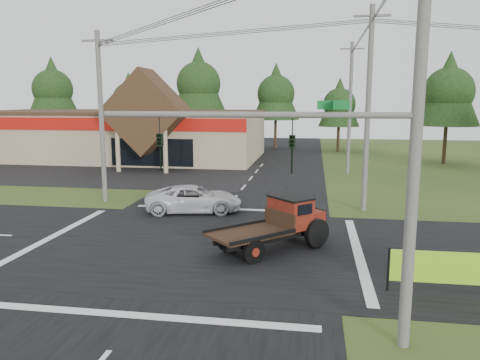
# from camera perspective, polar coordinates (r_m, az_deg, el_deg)

# --- Properties ---
(ground) EXTENTS (120.00, 120.00, 0.00)m
(ground) POSITION_cam_1_polar(r_m,az_deg,el_deg) (21.05, -5.34, -7.93)
(ground) COLOR #2D4518
(ground) RESTS_ON ground
(road_ns) EXTENTS (12.00, 120.00, 0.02)m
(road_ns) POSITION_cam_1_polar(r_m,az_deg,el_deg) (21.04, -5.34, -7.90)
(road_ns) COLOR black
(road_ns) RESTS_ON ground
(road_ew) EXTENTS (120.00, 12.00, 0.02)m
(road_ew) POSITION_cam_1_polar(r_m,az_deg,el_deg) (21.04, -5.34, -7.90)
(road_ew) COLOR black
(road_ew) RESTS_ON ground
(parking_apron) EXTENTS (28.00, 14.00, 0.02)m
(parking_apron) POSITION_cam_1_polar(r_m,az_deg,el_deg) (43.34, -17.16, 0.87)
(parking_apron) COLOR black
(parking_apron) RESTS_ON ground
(cvs_building) EXTENTS (30.40, 18.20, 9.19)m
(cvs_building) POSITION_cam_1_polar(r_m,az_deg,el_deg) (53.32, -13.97, 5.59)
(cvs_building) COLOR tan
(cvs_building) RESTS_ON ground
(traffic_signal_mast) EXTENTS (8.12, 0.24, 7.00)m
(traffic_signal_mast) POSITION_cam_1_polar(r_m,az_deg,el_deg) (12.09, 12.55, 0.24)
(traffic_signal_mast) COLOR #595651
(traffic_signal_mast) RESTS_ON ground
(utility_pole_nr) EXTENTS (2.00, 0.30, 11.00)m
(utility_pole_nr) POSITION_cam_1_polar(r_m,az_deg,el_deg) (12.18, 20.72, 5.66)
(utility_pole_nr) COLOR #595651
(utility_pole_nr) RESTS_ON ground
(utility_pole_nw) EXTENTS (2.00, 0.30, 10.50)m
(utility_pole_nw) POSITION_cam_1_polar(r_m,az_deg,el_deg) (30.38, -16.57, 7.48)
(utility_pole_nw) COLOR #595651
(utility_pole_nw) RESTS_ON ground
(utility_pole_ne) EXTENTS (2.00, 0.30, 11.50)m
(utility_pole_ne) POSITION_cam_1_polar(r_m,az_deg,el_deg) (27.57, 15.34, 8.40)
(utility_pole_ne) COLOR #595651
(utility_pole_ne) RESTS_ON ground
(utility_pole_n) EXTENTS (2.00, 0.30, 11.20)m
(utility_pole_n) POSITION_cam_1_polar(r_m,az_deg,el_deg) (41.52, 13.25, 8.61)
(utility_pole_n) COLOR #595651
(utility_pole_n) RESTS_ON ground
(tree_row_a) EXTENTS (6.72, 6.72, 12.12)m
(tree_row_a) POSITION_cam_1_polar(r_m,az_deg,el_deg) (69.00, -21.89, 10.45)
(tree_row_a) COLOR #332316
(tree_row_a) RESTS_ON ground
(tree_row_b) EXTENTS (5.60, 5.60, 10.10)m
(tree_row_b) POSITION_cam_1_polar(r_m,az_deg,el_deg) (66.32, -13.36, 9.77)
(tree_row_b) COLOR #332316
(tree_row_b) RESTS_ON ground
(tree_row_c) EXTENTS (7.28, 7.28, 13.13)m
(tree_row_c) POSITION_cam_1_polar(r_m,az_deg,el_deg) (62.30, -5.07, 11.87)
(tree_row_c) COLOR #332316
(tree_row_c) RESTS_ON ground
(tree_row_d) EXTENTS (6.16, 6.16, 11.11)m
(tree_row_d) POSITION_cam_1_polar(r_m,az_deg,el_deg) (61.63, 4.40, 10.65)
(tree_row_d) COLOR #332316
(tree_row_d) RESTS_ON ground
(tree_row_e) EXTENTS (5.04, 5.04, 9.09)m
(tree_row_e) POSITION_cam_1_polar(r_m,az_deg,el_deg) (59.49, 12.03, 9.21)
(tree_row_e) COLOR #332316
(tree_row_e) RESTS_ON ground
(tree_side_ne) EXTENTS (6.16, 6.16, 11.11)m
(tree_side_ne) POSITION_cam_1_polar(r_m,az_deg,el_deg) (51.09, 24.10, 10.04)
(tree_side_ne) COLOR #332316
(tree_side_ne) RESTS_ON ground
(antique_flatbed_truck) EXTENTS (5.35, 5.28, 2.28)m
(antique_flatbed_truck) POSITION_cam_1_polar(r_m,az_deg,el_deg) (19.99, 3.80, -5.46)
(antique_flatbed_truck) COLOR #56150C
(antique_flatbed_truck) RESTS_ON ground
(roadside_banner) EXTENTS (4.47, 0.17, 1.53)m
(roadside_banner) POSITION_cam_1_polar(r_m,az_deg,el_deg) (17.20, 24.95, -10.24)
(roadside_banner) COLOR #8ACB1B
(roadside_banner) RESTS_ON ground
(white_pickup) EXTENTS (5.87, 3.59, 1.52)m
(white_pickup) POSITION_cam_1_polar(r_m,az_deg,el_deg) (27.01, -5.65, -2.30)
(white_pickup) COLOR silver
(white_pickup) RESTS_ON ground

